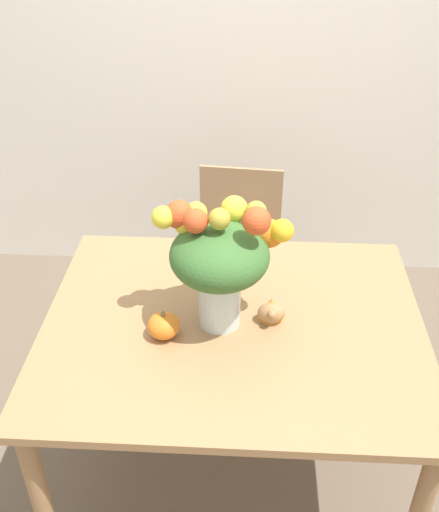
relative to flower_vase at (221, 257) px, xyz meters
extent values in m
plane|color=brown|center=(0.04, -0.01, -1.03)|extent=(12.00, 12.00, 0.00)
cube|color=white|center=(0.04, 1.50, 0.32)|extent=(8.00, 0.06, 2.70)
cube|color=#9E754C|center=(0.04, -0.01, -0.27)|extent=(1.28, 1.04, 0.03)
cylinder|color=#9E754C|center=(-0.54, -0.47, -0.66)|extent=(0.06, 0.06, 0.74)
cylinder|color=#9E754C|center=(-0.54, 0.45, -0.66)|extent=(0.06, 0.06, 0.74)
cylinder|color=#9E754C|center=(0.63, 0.45, -0.66)|extent=(0.06, 0.06, 0.74)
cylinder|color=silver|center=(0.00, -0.01, -0.16)|extent=(0.14, 0.14, 0.21)
cylinder|color=silver|center=(0.00, -0.01, -0.22)|extent=(0.12, 0.12, 0.09)
cylinder|color=#38662D|center=(0.02, -0.01, -0.11)|extent=(0.00, 0.01, 0.27)
cylinder|color=#38662D|center=(0.01, 0.02, -0.11)|extent=(0.01, 0.00, 0.27)
cylinder|color=#38662D|center=(-0.03, 0.01, -0.11)|extent=(0.01, 0.00, 0.27)
cylinder|color=#38662D|center=(-0.03, -0.03, -0.11)|extent=(0.01, 0.00, 0.27)
cylinder|color=#38662D|center=(0.01, -0.04, -0.11)|extent=(0.01, 0.01, 0.27)
ellipsoid|color=#38662D|center=(0.00, -0.01, 0.01)|extent=(0.32, 0.32, 0.19)
sphere|color=yellow|center=(0.11, 0.06, 0.10)|extent=(0.07, 0.07, 0.07)
sphere|color=yellow|center=(-0.08, 0.07, 0.12)|extent=(0.07, 0.07, 0.07)
sphere|color=#D64C23|center=(-0.13, 0.05, 0.12)|extent=(0.09, 0.09, 0.09)
sphere|color=yellow|center=(-0.11, 0.05, 0.10)|extent=(0.08, 0.08, 0.08)
sphere|color=yellow|center=(0.19, 0.03, 0.08)|extent=(0.07, 0.07, 0.07)
sphere|color=yellow|center=(0.04, 0.11, 0.11)|extent=(0.09, 0.09, 0.09)
sphere|color=orange|center=(0.15, 0.06, 0.06)|extent=(0.09, 0.09, 0.09)
sphere|color=yellow|center=(-0.18, 0.02, 0.12)|extent=(0.07, 0.07, 0.07)
sphere|color=#D64C23|center=(0.11, -0.04, 0.16)|extent=(0.09, 0.09, 0.09)
sphere|color=#D64C23|center=(-0.07, -0.02, 0.14)|extent=(0.08, 0.08, 0.08)
sphere|color=#AD9E33|center=(0.11, 0.08, 0.12)|extent=(0.07, 0.07, 0.07)
sphere|color=#AD9E33|center=(0.00, -0.02, 0.15)|extent=(0.07, 0.07, 0.07)
ellipsoid|color=orange|center=(-0.18, -0.09, -0.22)|extent=(0.11, 0.11, 0.08)
cylinder|color=brown|center=(-0.18, -0.09, -0.17)|extent=(0.01, 0.01, 0.02)
ellipsoid|color=#A87A4C|center=(0.17, 0.00, -0.22)|extent=(0.09, 0.07, 0.07)
cone|color=orange|center=(0.17, 0.03, -0.22)|extent=(0.09, 0.09, 0.08)
sphere|color=#A87A4C|center=(0.17, -0.03, -0.20)|extent=(0.03, 0.03, 0.03)
cube|color=#9E7A56|center=(0.03, 0.81, -0.59)|extent=(0.46, 0.46, 0.02)
cylinder|color=#9E7A56|center=(-0.16, 0.65, -0.82)|extent=(0.04, 0.04, 0.42)
cylinder|color=#9E7A56|center=(0.18, 0.62, -0.82)|extent=(0.04, 0.04, 0.42)
cylinder|color=#9E7A56|center=(-0.13, 0.99, -0.82)|extent=(0.04, 0.04, 0.42)
cylinder|color=#9E7A56|center=(0.21, 0.96, -0.82)|extent=(0.04, 0.04, 0.42)
cube|color=#9E7A56|center=(0.05, 1.01, -0.38)|extent=(0.40, 0.05, 0.41)
camera|label=1|loc=(0.08, -1.56, 1.06)|focal=42.00mm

